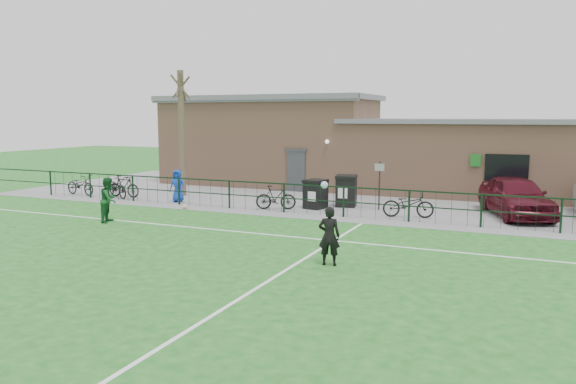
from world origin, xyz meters
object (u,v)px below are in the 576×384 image
at_px(wheelie_bin_right, 316,195).
at_px(bicycle_c, 117,187).
at_px(bicycle_e, 408,204).
at_px(car_maroon, 516,196).
at_px(bicycle_a, 80,185).
at_px(ball_ground, 185,207).
at_px(bicycle_b, 124,186).
at_px(wheelie_bin_left, 346,192).
at_px(outfield_player, 109,200).
at_px(bicycle_d, 276,197).
at_px(sign_post, 379,186).
at_px(bare_tree, 182,134).
at_px(spectator_child, 177,186).

distance_m(wheelie_bin_right, bicycle_c, 9.74).
bearing_deg(bicycle_e, car_maroon, -74.89).
bearing_deg(bicycle_a, ball_ground, -93.26).
xyz_separation_m(bicycle_a, bicycle_b, (2.48, 0.21, 0.03)).
height_order(wheelie_bin_left, bicycle_e, wheelie_bin_left).
distance_m(wheelie_bin_left, outfield_player, 9.68).
relative_size(bicycle_d, outfield_player, 1.01).
relative_size(sign_post, bicycle_b, 1.16).
distance_m(bare_tree, wheelie_bin_left, 8.64).
relative_size(bare_tree, bicycle_a, 3.19).
distance_m(bicycle_e, outfield_player, 11.16).
distance_m(outfield_player, ball_ground, 3.63).
bearing_deg(bicycle_a, bare_tree, -59.06).
distance_m(bare_tree, outfield_player, 7.29).
height_order(wheelie_bin_left, wheelie_bin_right, wheelie_bin_left).
bearing_deg(outfield_player, bicycle_e, -79.09).
bearing_deg(ball_ground, sign_post, 22.12).
relative_size(sign_post, spectator_child, 1.38).
relative_size(bicycle_c, bicycle_d, 1.16).
bearing_deg(sign_post, bare_tree, 177.90).
height_order(wheelie_bin_right, bicycle_e, wheelie_bin_right).
relative_size(bicycle_a, spectator_child, 1.29).
relative_size(bare_tree, ball_ground, 27.61).
xyz_separation_m(bare_tree, wheelie_bin_left, (8.31, -0.02, -2.36)).
relative_size(wheelie_bin_left, wheelie_bin_right, 1.11).
bearing_deg(bicycle_b, bare_tree, -52.78).
xyz_separation_m(wheelie_bin_left, outfield_player, (-6.90, -6.79, 0.18)).
bearing_deg(wheelie_bin_left, outfield_player, -146.97).
relative_size(bicycle_b, bicycle_d, 1.04).
xyz_separation_m(car_maroon, bicycle_a, (-19.67, -2.17, -0.29)).
relative_size(wheelie_bin_left, outfield_player, 0.76).
xyz_separation_m(wheelie_bin_left, sign_post, (1.52, -0.34, 0.38)).
height_order(bicycle_c, bicycle_d, bicycle_c).
bearing_deg(bicycle_b, wheelie_bin_right, -87.18).
distance_m(bare_tree, sign_post, 10.03).
xyz_separation_m(spectator_child, outfield_player, (0.42, -4.92, 0.07)).
bearing_deg(ball_ground, spectator_child, 132.88).
distance_m(bare_tree, wheelie_bin_right, 7.77).
bearing_deg(ball_ground, outfield_player, -105.82).
height_order(bicycle_b, bicycle_e, bicycle_b).
relative_size(wheelie_bin_left, car_maroon, 0.27).
bearing_deg(sign_post, bicycle_b, -173.55).
xyz_separation_m(wheelie_bin_right, bicycle_d, (-1.41, -0.90, -0.06)).
xyz_separation_m(outfield_player, ball_ground, (0.97, 3.42, -0.71)).
bearing_deg(bicycle_a, bicycle_e, -80.46).
distance_m(sign_post, spectator_child, 8.97).
relative_size(wheelie_bin_left, bicycle_d, 0.75).
relative_size(car_maroon, ball_ground, 21.17).
distance_m(bicycle_c, ball_ground, 4.99).
bearing_deg(wheelie_bin_left, bicycle_b, 177.68).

